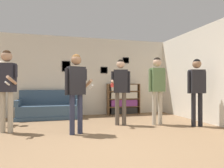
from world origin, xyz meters
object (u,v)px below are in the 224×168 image
(person_player_foreground_left, at_px, (7,81))
(person_watcher_holding_cup, at_px, (121,84))
(person_spectator_near_bookshelf, at_px, (157,83))
(person_spectator_far_right, at_px, (197,85))
(couch, at_px, (49,109))
(bookshelf, at_px, (123,99))
(person_player_foreground_center, at_px, (76,85))

(person_player_foreground_left, height_order, person_watcher_holding_cup, person_player_foreground_left)
(person_watcher_holding_cup, xyz_separation_m, person_spectator_near_bookshelf, (0.95, -0.20, 0.04))
(person_player_foreground_left, relative_size, person_spectator_far_right, 1.06)
(couch, xyz_separation_m, person_spectator_far_right, (3.66, -2.25, 0.76))
(bookshelf, distance_m, person_player_foreground_center, 3.13)
(person_player_foreground_left, xyz_separation_m, person_spectator_near_bookshelf, (3.62, -0.08, -0.03))
(couch, relative_size, person_player_foreground_center, 1.09)
(person_player_foreground_left, relative_size, person_spectator_near_bookshelf, 1.02)
(person_spectator_far_right, bearing_deg, person_player_foreground_center, -179.86)
(bookshelf, relative_size, person_spectator_far_right, 0.68)
(person_player_foreground_left, bearing_deg, couch, 64.33)
(couch, distance_m, person_spectator_near_bookshelf, 3.42)
(couch, distance_m, person_watcher_holding_cup, 2.55)
(person_player_foreground_center, relative_size, person_watcher_holding_cup, 0.99)
(bookshelf, relative_size, person_spectator_near_bookshelf, 0.65)
(bookshelf, distance_m, person_player_foreground_left, 3.89)
(person_player_foreground_center, bearing_deg, couch, 105.94)
(person_watcher_holding_cup, height_order, person_spectator_far_right, person_watcher_holding_cup)
(person_player_foreground_center, xyz_separation_m, person_watcher_holding_cup, (1.20, 0.66, 0.01))
(person_player_foreground_center, height_order, person_spectator_far_right, person_player_foreground_center)
(person_spectator_far_right, bearing_deg, person_player_foreground_left, 173.21)
(bookshelf, bearing_deg, person_spectator_near_bookshelf, -82.11)
(person_spectator_near_bookshelf, bearing_deg, person_spectator_far_right, -27.88)
(person_player_foreground_center, height_order, person_spectator_near_bookshelf, person_spectator_near_bookshelf)
(bookshelf, xyz_separation_m, person_spectator_far_right, (1.14, -2.44, 0.51))
(bookshelf, distance_m, person_spectator_near_bookshelf, 2.08)
(couch, distance_m, person_player_foreground_left, 2.08)
(person_player_foreground_left, bearing_deg, person_spectator_near_bookshelf, -1.21)
(couch, xyz_separation_m, person_player_foreground_center, (0.64, -2.25, 0.76))
(person_player_foreground_center, relative_size, person_spectator_near_bookshelf, 0.96)
(person_watcher_holding_cup, distance_m, person_spectator_far_right, 1.93)
(person_watcher_holding_cup, bearing_deg, person_spectator_far_right, -19.93)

